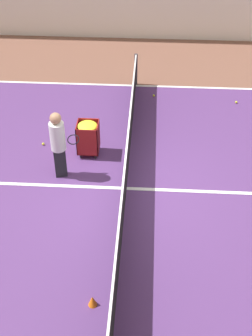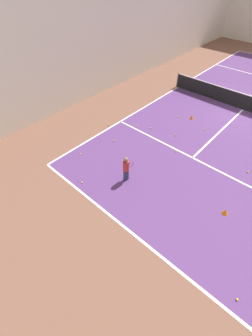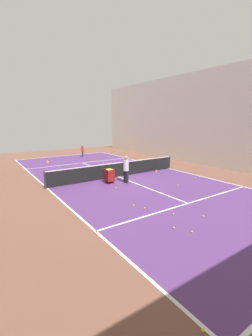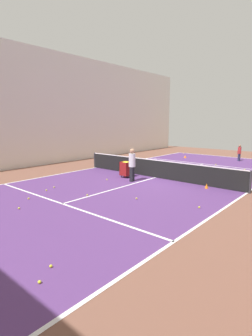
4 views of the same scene
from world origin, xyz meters
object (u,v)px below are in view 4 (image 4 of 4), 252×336
Objects in this scene: tennis_net at (155,168)px; coach_at_net at (132,163)px; ball_cart at (126,166)px; training_cone_1 at (211,172)px; training_cone_0 at (185,157)px; player_near_baseline at (239,152)px.

coach_at_net is (0.40, 1.57, 0.47)m from tennis_net.
ball_cart is 5.29m from training_cone_1.
coach_at_net is at bearing 102.56° from training_cone_0.
coach_at_net is 10.19m from training_cone_0.
training_cone_0 is at bearing -72.60° from tennis_net.
training_cone_1 is (-0.43, 6.42, -0.62)m from player_near_baseline.
player_near_baseline is (-1.48, -9.57, 0.21)m from tennis_net.
tennis_net is at bearing -141.78° from ball_cart.
player_near_baseline reaches higher than ball_cart.
player_near_baseline is at bearing -24.25° from coach_at_net.
training_cone_0 is (2.21, -9.91, -0.89)m from coach_at_net.
coach_at_net is (1.88, 11.15, 0.26)m from player_near_baseline.
ball_cart reaches higher than training_cone_1.
coach_at_net reaches higher than player_near_baseline.
tennis_net reaches higher than training_cone_0.
ball_cart is (2.78, 10.60, -0.11)m from player_near_baseline.
tennis_net is at bearing 107.40° from training_cone_0.
training_cone_1 is at bearing -40.70° from coach_at_net.
player_near_baseline is 0.74× the size of coach_at_net.
tennis_net is 1.66m from ball_cart.
coach_at_net is at bearing 63.96° from training_cone_1.
tennis_net is 1.69m from coach_at_net.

